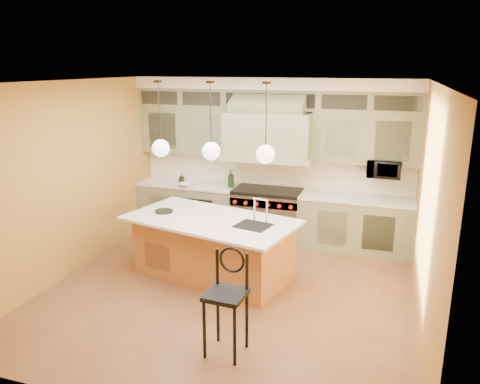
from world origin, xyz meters
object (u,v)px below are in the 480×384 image
(range, at_px, (267,215))
(microwave, at_px, (384,169))
(counter_stool, at_px, (227,296))
(kitchen_island, at_px, (213,246))

(range, bearing_deg, microwave, 3.12)
(counter_stool, height_order, microwave, microwave)
(kitchen_island, height_order, microwave, microwave)
(range, distance_m, counter_stool, 3.52)
(counter_stool, relative_size, microwave, 2.21)
(kitchen_island, relative_size, counter_stool, 2.27)
(counter_stool, xyz_separation_m, microwave, (1.49, 3.59, 0.77))
(kitchen_island, distance_m, counter_stool, 1.99)
(range, bearing_deg, counter_stool, -82.45)
(kitchen_island, bearing_deg, counter_stool, -51.53)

